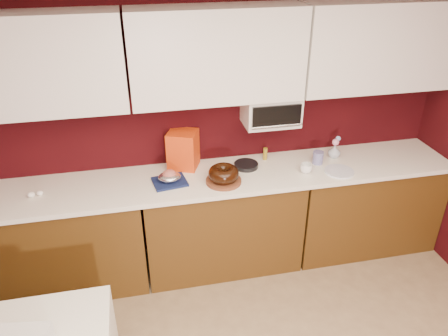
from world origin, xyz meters
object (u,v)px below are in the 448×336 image
object	(u,v)px
toaster_oven	(271,109)
pandoro_box	(183,149)
bundt_cake	(224,174)
foil_ham_nest	(169,177)
flower_vase	(334,151)
blue_jar	(318,158)
coffee_mug	(306,167)

from	to	relation	value
toaster_oven	pandoro_box	distance (m)	0.80
toaster_oven	bundt_cake	xyz separation A→B (m)	(-0.46, -0.28, -0.40)
bundt_cake	foil_ham_nest	size ratio (longest dim) A/B	1.36
bundt_cake	foil_ham_nest	bearing A→B (deg)	168.74
foil_ham_nest	flower_vase	size ratio (longest dim) A/B	1.37
blue_jar	flower_vase	world-z (taller)	flower_vase
blue_jar	toaster_oven	bearing A→B (deg)	161.64
foil_ham_nest	flower_vase	bearing A→B (deg)	5.45
pandoro_box	flower_vase	xyz separation A→B (m)	(1.32, -0.11, -0.09)
flower_vase	pandoro_box	bearing A→B (deg)	175.13
coffee_mug	flower_vase	distance (m)	0.40
blue_jar	foil_ham_nest	bearing A→B (deg)	-177.05
bundt_cake	foil_ham_nest	world-z (taller)	bundt_cake
toaster_oven	bundt_cake	distance (m)	0.67
foil_ham_nest	toaster_oven	bearing A→B (deg)	12.83
blue_jar	flower_vase	xyz separation A→B (m)	(0.18, 0.07, 0.01)
toaster_oven	flower_vase	world-z (taller)	toaster_oven
bundt_cake	flower_vase	world-z (taller)	same
flower_vase	foil_ham_nest	bearing A→B (deg)	-174.55
foil_ham_nest	blue_jar	bearing A→B (deg)	2.95
coffee_mug	blue_jar	distance (m)	0.21
blue_jar	flower_vase	bearing A→B (deg)	21.80
toaster_oven	foil_ham_nest	world-z (taller)	toaster_oven
foil_ham_nest	blue_jar	size ratio (longest dim) A/B	1.66
foil_ham_nest	bundt_cake	bearing A→B (deg)	-11.26
pandoro_box	coffee_mug	size ratio (longest dim) A/B	3.33
bundt_cake	coffee_mug	xyz separation A→B (m)	(0.70, 0.01, -0.03)
toaster_oven	foil_ham_nest	distance (m)	0.99
toaster_oven	foil_ham_nest	size ratio (longest dim) A/B	2.51
foil_ham_nest	coffee_mug	size ratio (longest dim) A/B	1.87
toaster_oven	bundt_cake	size ratio (longest dim) A/B	1.84
bundt_cake	blue_jar	world-z (taller)	bundt_cake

